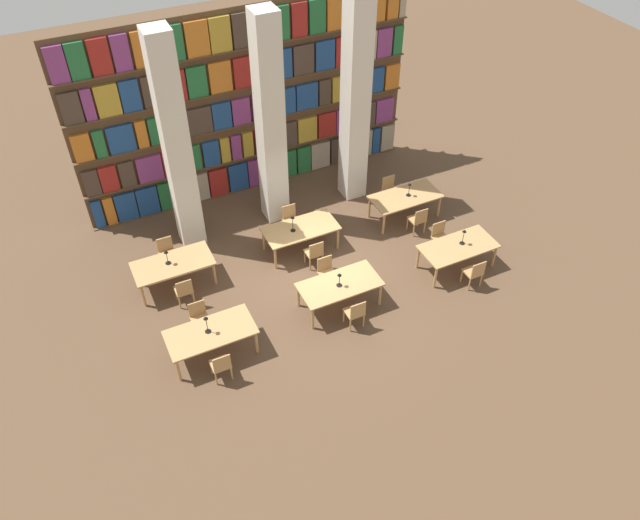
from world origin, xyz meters
The scene contains 29 objects.
ground_plane centered at (0.00, 0.00, 0.00)m, with size 40.00×40.00×0.00m, color brown.
bookshelf_bank centered at (0.00, 4.54, 2.68)m, with size 9.91×0.35×5.50m.
pillar_left centered at (-2.51, 2.88, 3.00)m, with size 0.64×0.64×6.00m.
pillar_center centered at (0.00, 2.88, 3.00)m, with size 0.64×0.64×6.00m.
pillar_right centered at (2.51, 2.88, 3.00)m, with size 0.64×0.64×6.00m.
reading_table_0 centered at (-3.28, -1.27, 0.67)m, with size 2.00×0.99×0.74m.
chair_0 centered at (-3.33, -2.05, 0.47)m, with size 0.42×0.40×0.87m.
chair_1 centered at (-3.33, -0.50, 0.47)m, with size 0.42×0.40×0.87m.
desk_lamp_0 centered at (-3.33, -1.25, 1.08)m, with size 0.14×0.14×0.49m.
reading_table_1 centered at (0.02, -1.17, 0.67)m, with size 2.00×0.99×0.74m.
chair_2 centered at (0.05, -1.95, 0.47)m, with size 0.42×0.40×0.87m.
chair_3 centered at (0.05, -0.39, 0.47)m, with size 0.42×0.40×0.87m.
desk_lamp_1 centered at (-0.01, -1.22, 1.01)m, with size 0.14×0.14×0.41m.
reading_table_2 centered at (3.43, -1.26, 0.67)m, with size 2.00×0.99×0.74m.
chair_4 centered at (3.43, -2.04, 0.47)m, with size 0.42×0.40×0.87m.
chair_5 centered at (3.43, -0.48, 0.47)m, with size 0.42×0.40×0.87m.
desk_lamp_2 centered at (3.57, -1.22, 1.05)m, with size 0.14×0.14×0.46m.
reading_table_3 centered at (-3.42, 1.31, 0.67)m, with size 2.00×0.99×0.74m.
chair_6 centered at (-3.40, 0.53, 0.47)m, with size 0.42×0.40×0.87m.
chair_7 centered at (-3.40, 2.09, 0.47)m, with size 0.42×0.40×0.87m.
desk_lamp_3 centered at (-3.52, 1.34, 1.03)m, with size 0.14×0.14×0.43m.
reading_table_4 centered at (0.04, 1.17, 0.67)m, with size 2.00×0.99×0.74m.
chair_8 centered at (0.09, 0.40, 0.47)m, with size 0.42×0.40×0.87m.
chair_9 centered at (0.09, 1.95, 0.47)m, with size 0.42×0.40×0.87m.
desk_lamp_4 centered at (-0.18, 1.16, 1.08)m, with size 0.14×0.14×0.50m.
reading_table_5 centered at (3.32, 1.18, 0.67)m, with size 2.00×0.99×0.74m.
chair_10 centered at (3.29, 0.40, 0.47)m, with size 0.42×0.40×0.87m.
chair_11 centered at (3.29, 1.96, 0.47)m, with size 0.42×0.40×0.87m.
desk_lamp_5 centered at (3.42, 1.17, 1.03)m, with size 0.14×0.14×0.43m.
Camera 1 is at (-5.05, -10.63, 11.38)m, focal length 35.00 mm.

